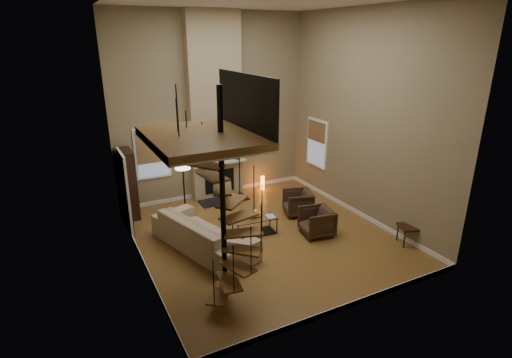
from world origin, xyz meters
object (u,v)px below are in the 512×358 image
coffee_table (255,224)px  accent_lamp (263,183)px  floor_lamp (183,168)px  armchair_near (300,202)px  hutch (127,184)px  side_chair (413,224)px  armchair_far (319,221)px  sofa (203,233)px

coffee_table → accent_lamp: (1.63, 2.63, -0.03)m
floor_lamp → accent_lamp: (2.85, 0.73, -1.16)m
floor_lamp → armchair_near: bearing=-25.8°
armchair_near → floor_lamp: bearing=-98.1°
hutch → side_chair: hutch is taller
armchair_near → coffee_table: 1.76m
hutch → floor_lamp: size_ratio=1.11×
armchair_near → side_chair: 3.05m
armchair_far → sofa: bearing=-93.4°
armchair_near → hutch: bearing=-98.0°
sofa → side_chair: size_ratio=2.90×
sofa → coffee_table: (1.42, 0.08, -0.11)m
floor_lamp → side_chair: 6.05m
sofa → side_chair: 5.04m
hutch → accent_lamp: bearing=0.9°
hutch → side_chair: (5.78, -4.74, -0.42)m
sofa → armchair_far: 2.95m
armchair_far → side_chair: 2.23m
accent_lamp → floor_lamp: bearing=-165.6°
hutch → sofa: 2.95m
armchair_near → floor_lamp: size_ratio=0.44×
accent_lamp → sofa: bearing=-138.4°
sofa → armchair_near: bearing=-96.9°
sofa → accent_lamp: (3.05, 2.71, -0.15)m
hutch → armchair_near: (4.31, -2.08, -0.60)m
hutch → coffee_table: (2.62, -2.56, -0.67)m
sofa → coffee_table: size_ratio=2.45×
coffee_table → side_chair: 3.85m
hutch → floor_lamp: hutch is taller
armchair_near → armchair_far: size_ratio=0.99×
hutch → floor_lamp: (1.39, -0.67, 0.46)m
sofa → hutch: bearing=7.2°
sofa → side_chair: side_chair is taller
armchair_near → accent_lamp: bearing=-160.6°
hutch → accent_lamp: 4.30m
coffee_table → hutch: bearing=135.6°
hutch → coffee_table: 3.72m
armchair_near → sofa: bearing=-62.0°
floor_lamp → side_chair: (4.39, -4.07, -0.89)m
armchair_far → coffee_table: size_ratio=0.66×
armchair_near → coffee_table: armchair_near is taller
coffee_table → armchair_near: bearing=16.0°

